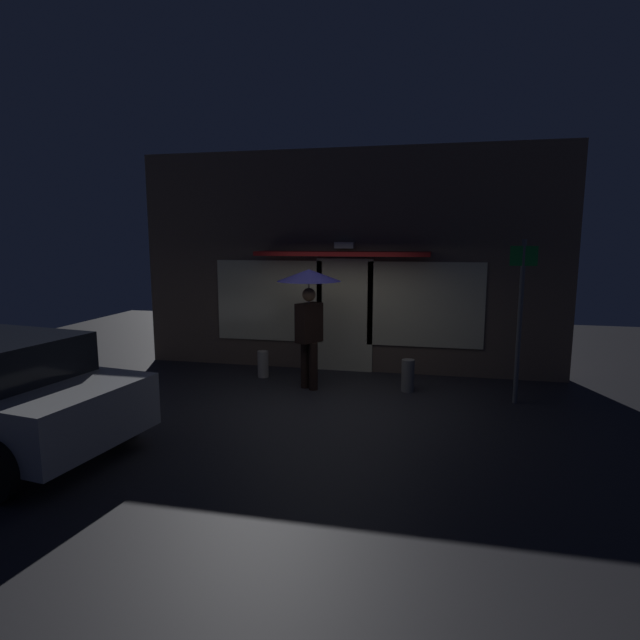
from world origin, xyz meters
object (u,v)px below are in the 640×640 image
object	(u,v)px
person_with_umbrella	(309,295)
street_sign_post	(520,312)
sidewalk_bollard	(408,375)
sidewalk_bollard_2	(263,364)

from	to	relation	value
person_with_umbrella	street_sign_post	world-z (taller)	street_sign_post
person_with_umbrella	street_sign_post	distance (m)	3.37
person_with_umbrella	street_sign_post	bearing A→B (deg)	118.99
sidewalk_bollard	person_with_umbrella	bearing A→B (deg)	-172.99
street_sign_post	sidewalk_bollard_2	size ratio (longest dim) A/B	5.18
street_sign_post	sidewalk_bollard_2	world-z (taller)	street_sign_post
street_sign_post	person_with_umbrella	bearing A→B (deg)	178.93
street_sign_post	sidewalk_bollard	xyz separation A→B (m)	(-1.69, 0.27, -1.17)
sidewalk_bollard	sidewalk_bollard_2	world-z (taller)	sidewalk_bollard
person_with_umbrella	street_sign_post	xyz separation A→B (m)	(3.37, -0.06, -0.18)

